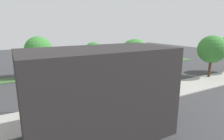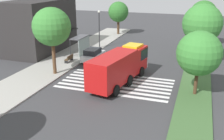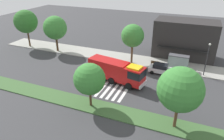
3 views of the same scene
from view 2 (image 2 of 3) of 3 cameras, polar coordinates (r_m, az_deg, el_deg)
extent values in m
plane|color=#38383A|center=(27.47, 0.71, -3.04)|extent=(120.00, 120.00, 0.00)
cube|color=#9E9B93|center=(31.26, -15.26, -0.80)|extent=(60.00, 5.27, 0.14)
cube|color=#3D6033|center=(26.29, 17.39, -4.86)|extent=(60.00, 3.00, 0.14)
cube|color=silver|center=(25.28, -1.07, -5.06)|extent=(0.45, 11.54, 0.01)
cube|color=silver|center=(26.06, -0.40, -4.29)|extent=(0.45, 11.54, 0.01)
cube|color=silver|center=(26.84, 0.24, -3.57)|extent=(0.45, 11.54, 0.01)
cube|color=silver|center=(27.63, 0.83, -2.89)|extent=(0.45, 11.54, 0.01)
cube|color=silver|center=(28.43, 1.39, -2.24)|extent=(0.45, 11.54, 0.01)
cube|color=silver|center=(29.23, 1.92, -1.63)|extent=(0.45, 11.54, 0.01)
cube|color=silver|center=(30.04, 2.42, -1.05)|extent=(0.45, 11.54, 0.01)
cube|color=#B71414|center=(29.88, 4.51, 2.56)|extent=(3.17, 2.86, 2.65)
cube|color=#B71414|center=(25.88, 0.21, 0.17)|extent=(6.83, 3.52, 2.80)
cube|color=black|center=(30.10, 4.87, 3.73)|extent=(2.41, 2.75, 1.16)
cube|color=silver|center=(31.50, 5.60, 1.36)|extent=(0.66, 2.41, 0.50)
cube|color=yellow|center=(29.50, 4.59, 5.25)|extent=(2.22, 2.00, 0.24)
cylinder|color=black|center=(30.53, 2.18, 0.37)|extent=(1.14, 0.49, 1.10)
cylinder|color=black|center=(29.59, 6.34, -0.36)|extent=(1.14, 0.49, 1.10)
cylinder|color=black|center=(25.65, -3.91, -3.41)|extent=(1.14, 0.49, 1.10)
cylinder|color=black|center=(24.53, 0.84, -4.46)|extent=(1.14, 0.49, 1.10)
cylinder|color=black|center=(27.98, -0.67, -1.40)|extent=(1.14, 0.49, 1.10)
cylinder|color=black|center=(26.95, 3.79, -2.27)|extent=(1.14, 0.49, 1.10)
cube|color=silver|center=(34.86, -4.05, 2.97)|extent=(4.29, 1.88, 0.74)
cube|color=black|center=(34.48, -4.22, 4.01)|extent=(2.41, 1.63, 0.68)
cylinder|color=black|center=(36.54, -4.44, 3.13)|extent=(0.64, 0.23, 0.64)
cylinder|color=black|center=(35.86, -1.81, 2.86)|extent=(0.64, 0.23, 0.64)
cylinder|color=black|center=(34.12, -6.36, 1.89)|extent=(0.64, 0.23, 0.64)
cylinder|color=black|center=(33.39, -3.59, 1.59)|extent=(0.64, 0.23, 0.64)
cube|color=#4C4C51|center=(37.74, -7.01, 7.03)|extent=(3.50, 1.40, 0.12)
cube|color=#8C9E99|center=(37.73, -6.02, 5.19)|extent=(3.50, 0.08, 2.40)
cylinder|color=#333338|center=(36.82, -8.98, 4.71)|extent=(0.08, 0.08, 2.40)
cylinder|color=#333338|center=(39.77, -6.73, 5.89)|extent=(0.08, 0.08, 2.40)
cube|color=#4C3823|center=(34.66, -9.32, 2.43)|extent=(1.60, 0.50, 0.08)
cube|color=#4C3823|center=(34.49, -9.02, 2.82)|extent=(1.60, 0.06, 0.45)
cube|color=black|center=(34.12, -9.86, 1.73)|extent=(0.08, 0.45, 0.37)
cube|color=black|center=(35.33, -8.76, 2.40)|extent=(0.08, 0.45, 0.37)
cylinder|color=#2D2D30|center=(41.17, -2.77, 8.52)|extent=(0.16, 0.16, 5.31)
sphere|color=white|center=(40.75, -2.83, 12.45)|extent=(0.36, 0.36, 0.36)
cube|color=#282626|center=(40.82, -15.16, 9.15)|extent=(11.81, 5.90, 7.49)
cube|color=black|center=(39.25, -10.92, 7.68)|extent=(9.45, 0.80, 0.16)
cylinder|color=#513823|center=(30.24, -12.42, 2.76)|extent=(0.39, 0.39, 3.86)
sphere|color=#387F33|center=(29.49, -12.89, 9.09)|extent=(4.18, 4.18, 4.18)
cylinder|color=#47301E|center=(51.78, 1.36, 9.37)|extent=(0.46, 0.46, 2.89)
sphere|color=#2D6B28|center=(51.38, 1.39, 12.44)|extent=(3.84, 3.84, 3.84)
cylinder|color=#47301E|center=(25.61, 17.66, -2.32)|extent=(0.32, 0.32, 2.51)
sphere|color=#387F33|center=(24.80, 18.28, 3.43)|extent=(4.05, 4.05, 4.05)
cylinder|color=#513823|center=(35.82, 18.33, 4.22)|extent=(0.35, 0.35, 3.20)
sphere|color=#387F33|center=(35.16, 18.90, 9.44)|extent=(4.91, 4.91, 4.91)
cylinder|color=#513823|center=(44.76, 18.65, 7.32)|extent=(0.47, 0.47, 3.64)
sphere|color=#2D6B28|center=(44.27, 19.10, 11.42)|extent=(4.05, 4.05, 4.05)
camera|label=1|loc=(53.03, -24.03, 16.18)|focal=29.72mm
camera|label=3|loc=(41.04, 52.29, 20.83)|focal=33.44mm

